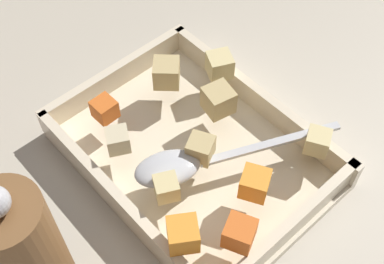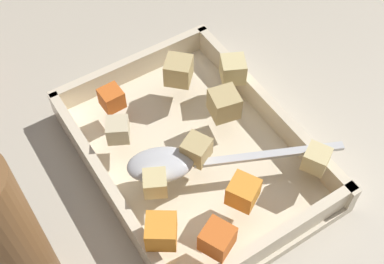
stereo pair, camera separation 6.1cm
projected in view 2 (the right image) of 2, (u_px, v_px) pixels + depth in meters
name	position (u px, v px, depth m)	size (l,w,h in m)	color
ground_plane	(195.00, 162.00, 0.66)	(4.00, 4.00, 0.00)	#BCB29E
baking_dish	(192.00, 153.00, 0.65)	(0.32, 0.24, 0.05)	beige
carrot_chunk_heap_top	(217.00, 239.00, 0.53)	(0.03, 0.03, 0.03)	orange
carrot_chunk_mid_right	(112.00, 98.00, 0.64)	(0.03, 0.03, 0.03)	orange
carrot_chunk_far_right	(245.00, 191.00, 0.56)	(0.03, 0.03, 0.03)	orange
carrot_chunk_near_left	(161.00, 231.00, 0.53)	(0.03, 0.03, 0.03)	orange
potato_chunk_far_left	(316.00, 159.00, 0.59)	(0.03, 0.03, 0.03)	#E0CC89
potato_chunk_rim_edge	(155.00, 183.00, 0.57)	(0.03, 0.03, 0.03)	#E0CC89
potato_chunk_front_center	(179.00, 70.00, 0.66)	(0.03, 0.03, 0.03)	tan
potato_chunk_corner_sw	(196.00, 150.00, 0.59)	(0.03, 0.03, 0.03)	tan
potato_chunk_corner_nw	(118.00, 130.00, 0.61)	(0.03, 0.03, 0.03)	beige
potato_chunk_corner_ne	(233.00, 69.00, 0.67)	(0.03, 0.03, 0.03)	#E0CC89
potato_chunk_mid_left	(224.00, 104.00, 0.63)	(0.03, 0.03, 0.03)	tan
serving_spoon	(173.00, 163.00, 0.59)	(0.13, 0.25, 0.02)	silver
pepper_mill	(9.00, 243.00, 0.47)	(0.06, 0.06, 0.25)	brown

